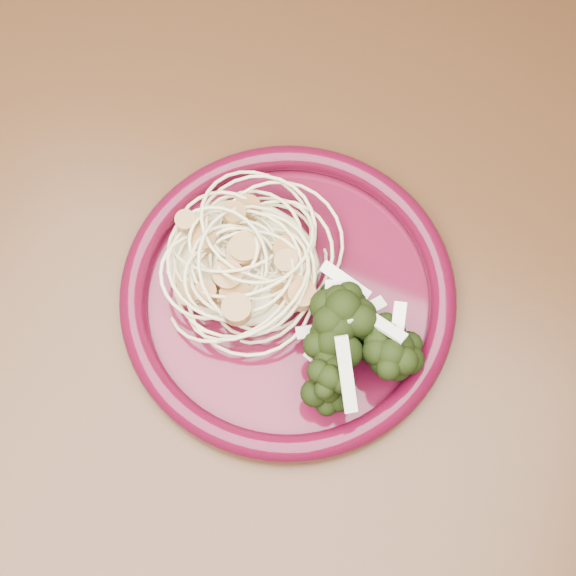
# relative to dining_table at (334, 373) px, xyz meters

# --- Properties ---
(dining_table) EXTENTS (1.20, 0.80, 0.75)m
(dining_table) POSITION_rel_dining_table_xyz_m (0.00, 0.00, 0.00)
(dining_table) COLOR #472814
(dining_table) RESTS_ON ground
(dinner_plate) EXTENTS (0.29, 0.29, 0.02)m
(dinner_plate) POSITION_rel_dining_table_xyz_m (-0.05, 0.01, 0.11)
(dinner_plate) COLOR #4A0A1D
(dinner_plate) RESTS_ON dining_table
(spaghetti_pile) EXTENTS (0.13, 0.12, 0.03)m
(spaghetti_pile) POSITION_rel_dining_table_xyz_m (-0.08, 0.02, 0.12)
(spaghetti_pile) COLOR beige
(spaghetti_pile) RESTS_ON dinner_plate
(scallop_cluster) EXTENTS (0.13, 0.13, 0.04)m
(scallop_cluster) POSITION_rel_dining_table_xyz_m (-0.08, 0.02, 0.15)
(scallop_cluster) COLOR #A8783F
(scallop_cluster) RESTS_ON spaghetti_pile
(broccoli_pile) EXTENTS (0.11, 0.15, 0.05)m
(broccoli_pile) POSITION_rel_dining_table_xyz_m (0.00, -0.00, 0.13)
(broccoli_pile) COLOR black
(broccoli_pile) RESTS_ON dinner_plate
(onion_garnish) EXTENTS (0.08, 0.10, 0.04)m
(onion_garnish) POSITION_rel_dining_table_xyz_m (0.00, -0.00, 0.16)
(onion_garnish) COLOR silver
(onion_garnish) RESTS_ON broccoli_pile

